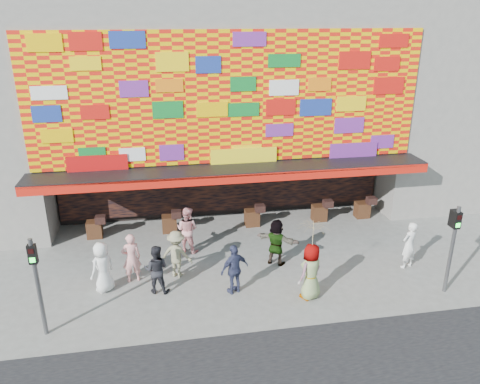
% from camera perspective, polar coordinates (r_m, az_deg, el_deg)
% --- Properties ---
extents(ground, '(90.00, 90.00, 0.00)m').
position_cam_1_polar(ground, '(16.00, 1.21, -11.21)').
color(ground, slate).
rests_on(ground, ground).
extents(shop_building, '(15.20, 9.40, 10.00)m').
position_cam_1_polar(shop_building, '(21.86, -2.95, 12.30)').
color(shop_building, gray).
rests_on(shop_building, ground).
extents(neighbor_right, '(11.00, 8.00, 12.00)m').
position_cam_1_polar(neighbor_right, '(26.56, 27.00, 13.34)').
color(neighbor_right, gray).
rests_on(neighbor_right, ground).
extents(signal_left, '(0.22, 0.20, 3.00)m').
position_cam_1_polar(signal_left, '(13.97, -23.56, -9.44)').
color(signal_left, '#59595B').
rests_on(signal_left, ground).
extents(signal_right, '(0.22, 0.20, 3.00)m').
position_cam_1_polar(signal_right, '(16.19, 24.56, -5.37)').
color(signal_right, '#59595B').
rests_on(signal_right, ground).
extents(ped_a, '(0.99, 0.98, 1.72)m').
position_cam_1_polar(ped_a, '(15.90, -16.41, -8.78)').
color(ped_a, white).
rests_on(ped_a, ground).
extents(ped_b, '(0.71, 0.54, 1.75)m').
position_cam_1_polar(ped_b, '(16.18, -13.10, -7.84)').
color(ped_b, pink).
rests_on(ped_b, ground).
extents(ped_c, '(0.93, 0.80, 1.65)m').
position_cam_1_polar(ped_c, '(15.46, -10.18, -9.25)').
color(ped_c, black).
rests_on(ped_c, ground).
extents(ped_d, '(1.25, 1.03, 1.69)m').
position_cam_1_polar(ped_d, '(16.22, -7.73, -7.50)').
color(ped_d, gray).
rests_on(ped_d, ground).
extents(ped_e, '(1.08, 0.77, 1.71)m').
position_cam_1_polar(ped_e, '(15.17, -0.67, -9.39)').
color(ped_e, '#303454').
rests_on(ped_e, ground).
extents(ped_f, '(1.61, 1.33, 1.73)m').
position_cam_1_polar(ped_f, '(16.86, 4.45, -6.11)').
color(ped_f, gray).
rests_on(ped_f, ground).
extents(ped_g, '(1.09, 0.99, 1.87)m').
position_cam_1_polar(ped_g, '(15.05, 8.63, -9.57)').
color(ped_g, gray).
rests_on(ped_g, ground).
extents(ped_h, '(0.75, 0.62, 1.74)m').
position_cam_1_polar(ped_h, '(17.63, 19.89, -6.11)').
color(ped_h, white).
rests_on(ped_h, ground).
extents(ped_i, '(1.09, 1.03, 1.79)m').
position_cam_1_polar(ped_i, '(17.79, -6.44, -4.57)').
color(ped_i, pink).
rests_on(ped_i, ground).
extents(parasol, '(1.20, 1.21, 1.89)m').
position_cam_1_polar(parasol, '(14.47, 8.89, -5.35)').
color(parasol, beige).
rests_on(parasol, ground).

